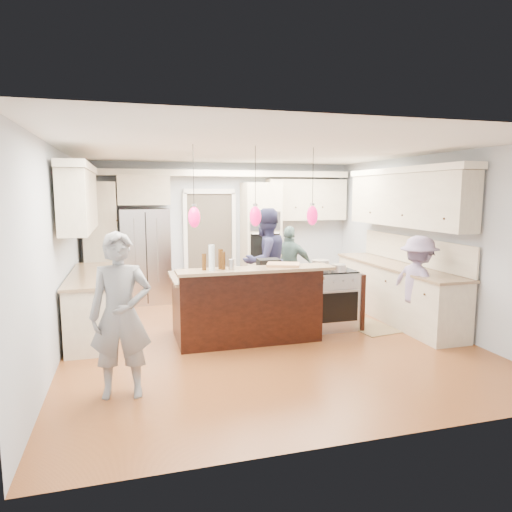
% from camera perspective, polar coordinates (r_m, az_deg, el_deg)
% --- Properties ---
extents(ground_plane, '(6.00, 6.00, 0.00)m').
position_cam_1_polar(ground_plane, '(6.85, 0.80, -9.96)').
color(ground_plane, '#99572A').
rests_on(ground_plane, ground).
extents(room_shell, '(5.54, 6.04, 2.72)m').
position_cam_1_polar(room_shell, '(6.53, 0.83, 5.41)').
color(room_shell, '#B2BCC6').
rests_on(room_shell, ground).
extents(refrigerator, '(0.90, 0.70, 1.80)m').
position_cam_1_polar(refrigerator, '(8.98, -13.60, 0.01)').
color(refrigerator, '#B7B7BC').
rests_on(refrigerator, ground).
extents(oven_column, '(0.72, 0.69, 2.30)m').
position_cam_1_polar(oven_column, '(9.34, 0.59, 2.08)').
color(oven_column, beige).
rests_on(oven_column, ground).
extents(back_upper_cabinets, '(5.30, 0.61, 2.54)m').
position_cam_1_polar(back_upper_cabinets, '(9.09, -8.70, 5.11)').
color(back_upper_cabinets, beige).
rests_on(back_upper_cabinets, ground).
extents(right_counter_run, '(0.64, 3.10, 2.51)m').
position_cam_1_polar(right_counter_run, '(7.91, 17.42, -0.06)').
color(right_counter_run, beige).
rests_on(right_counter_run, ground).
extents(left_cabinets, '(0.64, 2.30, 2.51)m').
position_cam_1_polar(left_cabinets, '(7.16, -20.24, -1.00)').
color(left_cabinets, beige).
rests_on(left_cabinets, ground).
extents(kitchen_island, '(2.10, 1.46, 1.12)m').
position_cam_1_polar(kitchen_island, '(6.73, -1.39, -6.00)').
color(kitchen_island, black).
rests_on(kitchen_island, ground).
extents(island_range, '(0.82, 0.71, 0.92)m').
position_cam_1_polar(island_range, '(7.27, 9.32, -5.29)').
color(island_range, '#B7B7BC').
rests_on(island_range, ground).
extents(pendant_lights, '(1.75, 0.15, 1.03)m').
position_cam_1_polar(pendant_lights, '(5.97, -0.08, 5.03)').
color(pendant_lights, black).
rests_on(pendant_lights, ground).
extents(person_bar_end, '(0.67, 0.48, 1.72)m').
position_cam_1_polar(person_bar_end, '(4.91, -16.55, -7.13)').
color(person_bar_end, gray).
rests_on(person_bar_end, ground).
extents(person_far_left, '(1.10, 1.00, 1.84)m').
position_cam_1_polar(person_far_left, '(7.87, 1.14, -0.72)').
color(person_far_left, '#27284C').
rests_on(person_far_left, ground).
extents(person_far_right, '(0.94, 0.74, 1.49)m').
position_cam_1_polar(person_far_right, '(8.47, 4.24, -1.32)').
color(person_far_right, '#486562').
rests_on(person_far_right, ground).
extents(person_range_side, '(0.75, 1.05, 1.48)m').
position_cam_1_polar(person_range_side, '(7.18, 19.60, -3.51)').
color(person_range_side, '#8D7CA7').
rests_on(person_range_side, ground).
extents(floor_rug, '(0.73, 0.97, 0.01)m').
position_cam_1_polar(floor_rug, '(7.50, 14.02, -8.58)').
color(floor_rug, '#947950').
rests_on(floor_rug, ground).
extents(water_bottle, '(0.09, 0.09, 0.33)m').
position_cam_1_polar(water_bottle, '(5.80, -5.55, -0.23)').
color(water_bottle, silver).
rests_on(water_bottle, kitchen_island).
extents(beer_bottle_a, '(0.06, 0.06, 0.21)m').
position_cam_1_polar(beer_bottle_a, '(5.87, -6.51, -0.74)').
color(beer_bottle_a, '#3F230B').
rests_on(beer_bottle_a, kitchen_island).
extents(beer_bottle_b, '(0.06, 0.06, 0.24)m').
position_cam_1_polar(beer_bottle_b, '(5.90, -4.13, -0.56)').
color(beer_bottle_b, '#3F230B').
rests_on(beer_bottle_b, kitchen_island).
extents(beer_bottle_c, '(0.08, 0.08, 0.26)m').
position_cam_1_polar(beer_bottle_c, '(5.95, -4.43, -0.37)').
color(beer_bottle_c, '#3F230B').
rests_on(beer_bottle_c, kitchen_island).
extents(drink_can, '(0.09, 0.09, 0.14)m').
position_cam_1_polar(drink_can, '(5.89, -3.08, -1.06)').
color(drink_can, '#B7B7BC').
rests_on(drink_can, kitchen_island).
extents(cutting_board, '(0.52, 0.45, 0.03)m').
position_cam_1_polar(cutting_board, '(6.20, 3.44, -1.07)').
color(cutting_board, tan).
rests_on(cutting_board, kitchen_island).
extents(pot_large, '(0.27, 0.27, 0.16)m').
position_cam_1_polar(pot_large, '(7.10, 8.06, -1.12)').
color(pot_large, '#B7B7BC').
rests_on(pot_large, island_range).
extents(pot_small, '(0.22, 0.22, 0.11)m').
position_cam_1_polar(pot_small, '(7.02, 10.29, -1.47)').
color(pot_small, '#B7B7BC').
rests_on(pot_small, island_range).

